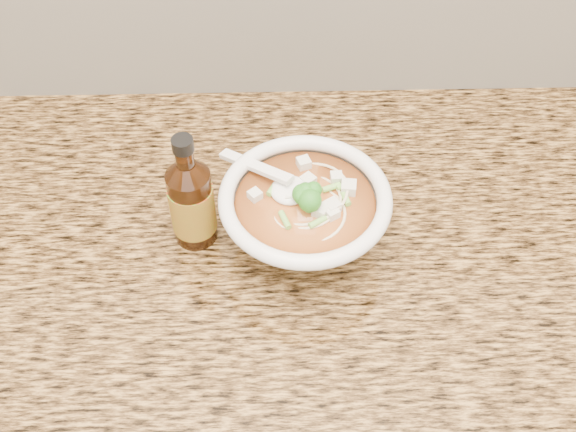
{
  "coord_description": "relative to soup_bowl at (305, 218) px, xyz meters",
  "views": [
    {
      "loc": [
        -0.04,
        1.14,
        1.61
      ],
      "look_at": [
        -0.03,
        1.69,
        0.95
      ],
      "focal_mm": 45.0,
      "sensor_mm": 36.0,
      "label": 1
    }
  ],
  "objects": [
    {
      "name": "counter_slab",
      "position": [
        0.01,
        -0.02,
        -0.07
      ],
      "size": [
        4.0,
        0.68,
        0.04
      ],
      "primitive_type": "cube",
      "color": "#A6793D",
      "rests_on": "cabinet"
    },
    {
      "name": "hot_sauce_bottle",
      "position": [
        -0.13,
        0.02,
        0.02
      ],
      "size": [
        0.06,
        0.06,
        0.17
      ],
      "rotation": [
        0.0,
        0.0,
        -0.14
      ],
      "color": "#3D1C08",
      "rests_on": "counter_slab"
    },
    {
      "name": "cabinet",
      "position": [
        0.01,
        -0.02,
        -0.52
      ],
      "size": [
        4.0,
        0.65,
        0.86
      ],
      "primitive_type": "cube",
      "color": "#371D10",
      "rests_on": "ground"
    },
    {
      "name": "soup_bowl",
      "position": [
        0.0,
        0.0,
        0.0
      ],
      "size": [
        0.21,
        0.2,
        0.11
      ],
      "rotation": [
        0.0,
        0.0,
        0.27
      ],
      "color": "white",
      "rests_on": "counter_slab"
    }
  ]
}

